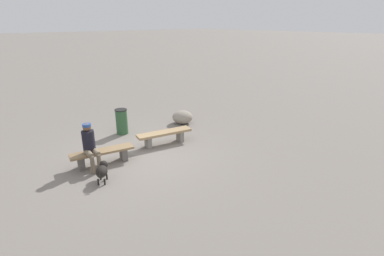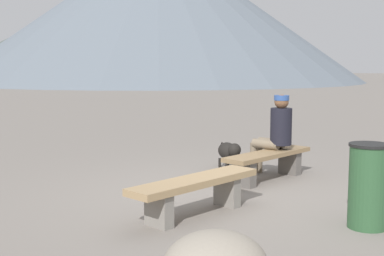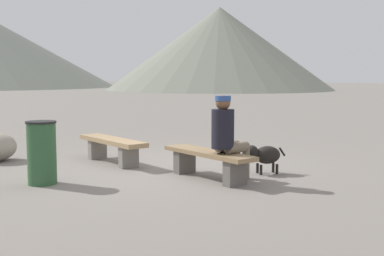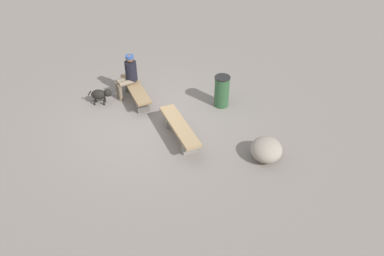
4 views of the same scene
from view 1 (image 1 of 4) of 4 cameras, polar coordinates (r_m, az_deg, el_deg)
name	(u,v)px [view 1 (image 1 of 4)]	position (r m, az deg, el deg)	size (l,w,h in m)	color
ground	(141,156)	(9.14, -9.78, -5.34)	(210.00, 210.00, 0.06)	gray
bench_left	(164,135)	(9.70, -5.34, -1.37)	(1.85, 0.80, 0.44)	gray
bench_right	(103,154)	(8.71, -16.85, -4.91)	(1.78, 0.79, 0.43)	#605B56
seated_person	(90,144)	(8.42, -19.08, -2.85)	(0.38, 0.65, 1.27)	black
dog	(102,170)	(7.83, -16.92, -7.78)	(0.51, 0.57, 0.46)	black
trash_bin	(122,122)	(10.82, -13.39, 1.22)	(0.43, 0.43, 0.91)	#2D5633
boulder	(182,117)	(11.66, -1.85, 2.11)	(0.74, 0.80, 0.52)	gray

